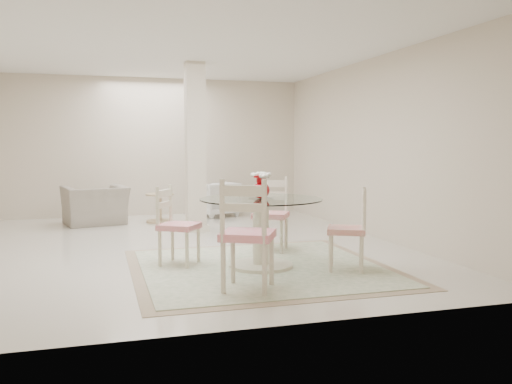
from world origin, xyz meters
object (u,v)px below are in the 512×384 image
object	(u,v)px
column	(195,148)
dining_chair_east	(353,223)
dining_chair_north	(272,208)
dining_chair_south	(246,227)
recliner_taupe	(95,205)
dining_chair_west	(174,219)
red_vase	(261,185)
dining_table	(261,233)
side_table	(160,209)
armchair_white	(216,199)

from	to	relation	value
column	dining_chair_east	bearing A→B (deg)	-70.62
dining_chair_north	dining_chair_south	distance (m)	2.05
recliner_taupe	column	bearing A→B (deg)	129.44
column	dining_chair_west	bearing A→B (deg)	-105.64
dining_chair_east	dining_chair_west	bearing A→B (deg)	-88.36
red_vase	recliner_taupe	size ratio (longest dim) A/B	0.29
dining_chair_west	dining_chair_south	distance (m)	1.45
dining_chair_north	dining_chair_west	size ratio (longest dim) A/B	1.05
column	dining_table	world-z (taller)	column
red_vase	dining_chair_west	distance (m)	1.10
dining_chair_east	side_table	xyz separation A→B (m)	(-1.62, 4.41, -0.29)
dining_table	dining_chair_east	distance (m)	1.02
column	dining_table	xyz separation A→B (m)	(0.24, -2.88, -0.95)
red_vase	side_table	xyz separation A→B (m)	(-0.70, 3.99, -0.71)
red_vase	dining_chair_north	xyz separation A→B (m)	(0.42, 0.93, -0.38)
column	dining_chair_west	world-z (taller)	column
dining_chair_west	dining_chair_south	bearing A→B (deg)	-127.30
column	armchair_white	size ratio (longest dim) A/B	3.65
dining_chair_south	dining_chair_north	bearing A→B (deg)	-87.35
dining_table	dining_chair_east	bearing A→B (deg)	-24.47
dining_table	dining_chair_east	size ratio (longest dim) A/B	1.35
recliner_taupe	armchair_white	world-z (taller)	armchair_white
column	side_table	xyz separation A→B (m)	(-0.46, 1.11, -1.11)
column	red_vase	world-z (taller)	column
recliner_taupe	dining_table	bearing A→B (deg)	100.57
dining_chair_north	dining_chair_east	bearing A→B (deg)	-40.15
dining_chair_north	dining_chair_south	bearing A→B (deg)	-85.10
dining_chair_south	armchair_white	distance (m)	5.56
armchair_white	dining_table	bearing A→B (deg)	65.88
dining_chair_east	dining_chair_west	size ratio (longest dim) A/B	1.00
dining_chair_south	armchair_white	xyz separation A→B (m)	(0.89, 5.48, -0.29)
column	armchair_white	xyz separation A→B (m)	(0.70, 1.67, -1.01)
column	dining_chair_east	world-z (taller)	column
dining_chair_north	armchair_white	distance (m)	3.63
red_vase	dining_chair_south	xyz separation A→B (m)	(-0.43, -0.93, -0.32)
dining_table	dining_chair_south	bearing A→B (deg)	-114.56
dining_chair_east	recliner_taupe	distance (m)	5.26
dining_chair_west	side_table	world-z (taller)	dining_chair_west
dining_chair_east	dining_chair_north	distance (m)	1.44
dining_chair_south	dining_chair_west	bearing A→B (deg)	-42.78
recliner_taupe	dining_chair_west	bearing A→B (deg)	90.31
red_vase	armchair_white	size ratio (longest dim) A/B	0.40
column	dining_chair_south	xyz separation A→B (m)	(-0.19, -3.81, -0.72)
dining_table	dining_chair_west	xyz separation A→B (m)	(-0.92, 0.43, 0.13)
dining_chair_east	dining_chair_south	bearing A→B (deg)	-42.87
dining_chair_south	side_table	size ratio (longest dim) A/B	2.29
dining_chair_north	side_table	world-z (taller)	dining_chair_north
dining_chair_east	recliner_taupe	bearing A→B (deg)	-122.35
column	armchair_white	bearing A→B (deg)	67.35
red_vase	armchair_white	xyz separation A→B (m)	(0.46, 4.55, -0.61)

